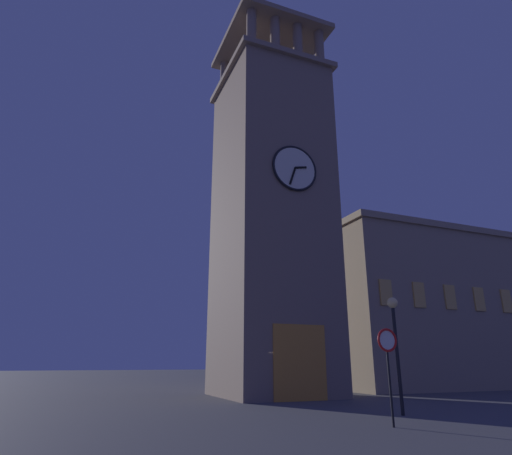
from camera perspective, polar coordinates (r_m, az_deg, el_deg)
ground_plane at (r=25.39m, az=3.34°, el=-21.98°), size 200.00×200.00×0.00m
clocktower at (r=29.32m, az=2.05°, el=1.71°), size 7.17×7.74×27.98m
adjacent_wing_building at (r=39.35m, az=24.23°, el=-9.78°), size 20.86×6.61×12.48m
street_lamp at (r=18.99m, az=18.05°, el=-12.89°), size 0.44×0.44×4.59m
no_horn_sign at (r=15.49m, az=17.16°, el=-15.16°), size 0.78×0.14×3.08m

